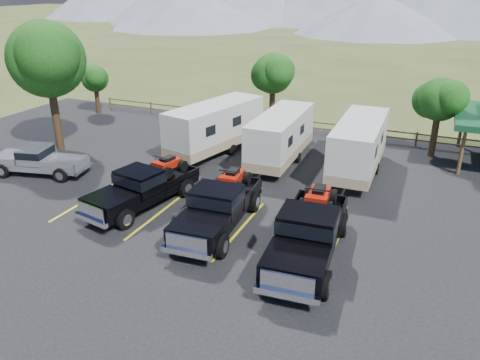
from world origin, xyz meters
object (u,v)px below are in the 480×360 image
at_px(rig_center, 219,205).
at_px(trailer_center, 281,137).
at_px(trailer_left, 215,128).
at_px(trailer_right, 359,146).
at_px(tree_big_nw, 46,59).
at_px(rig_right, 309,231).
at_px(rig_left, 144,186).
at_px(pickup_silver, 39,160).

bearing_deg(rig_center, trailer_center, 86.94).
distance_m(trailer_left, trailer_right, 8.61).
bearing_deg(tree_big_nw, trailer_right, 10.59).
bearing_deg(rig_right, rig_center, 165.23).
height_order(rig_left, trailer_left, trailer_left).
bearing_deg(trailer_left, tree_big_nw, -146.87).
bearing_deg(tree_big_nw, pickup_silver, -60.95).
bearing_deg(trailer_left, pickup_silver, -122.45).
distance_m(tree_big_nw, trailer_center, 14.45).
distance_m(rig_center, trailer_center, 8.49).
bearing_deg(trailer_right, rig_left, -137.45).
bearing_deg(trailer_center, rig_center, -90.01).
bearing_deg(rig_left, rig_center, 4.32).
relative_size(rig_left, trailer_center, 0.78).
bearing_deg(trailer_center, trailer_left, 179.03).
relative_size(trailer_left, trailer_right, 1.02).
relative_size(rig_center, pickup_silver, 1.18).
xyz_separation_m(trailer_left, pickup_silver, (-7.24, -7.02, -0.76)).
distance_m(tree_big_nw, trailer_left, 10.63).
relative_size(trailer_center, trailer_right, 0.97).
distance_m(rig_right, pickup_silver, 15.86).
relative_size(rig_center, trailer_left, 0.75).
bearing_deg(trailer_center, trailer_right, -0.71).
relative_size(tree_big_nw, trailer_left, 0.90).
bearing_deg(rig_center, tree_big_nw, 155.24).
xyz_separation_m(tree_big_nw, trailer_left, (9.29, 3.32, -3.97)).
relative_size(tree_big_nw, trailer_center, 0.95).
height_order(rig_left, rig_center, rig_center).
height_order(rig_center, trailer_right, trailer_right).
bearing_deg(rig_left, trailer_right, 54.86).
distance_m(rig_left, trailer_center, 8.92).
distance_m(tree_big_nw, rig_center, 15.24).
height_order(rig_center, trailer_left, trailer_left).
bearing_deg(trailer_left, rig_center, -49.52).
bearing_deg(pickup_silver, trailer_right, 100.72).
bearing_deg(trailer_center, rig_right, -66.08).
relative_size(rig_left, pickup_silver, 1.16).
bearing_deg(rig_center, trailer_left, 113.00).
xyz_separation_m(tree_big_nw, rig_right, (17.75, -5.91, -4.46)).
bearing_deg(pickup_silver, tree_big_nw, -164.18).
height_order(tree_big_nw, rig_center, tree_big_nw).
xyz_separation_m(tree_big_nw, rig_center, (13.61, -5.15, -4.53)).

